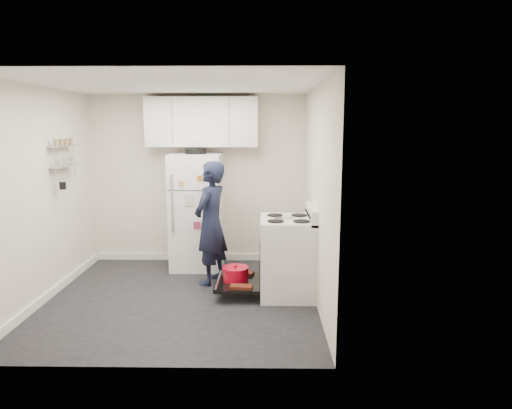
{
  "coord_description": "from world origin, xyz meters",
  "views": [
    {
      "loc": [
        0.98,
        -5.21,
        2.05
      ],
      "look_at": [
        0.89,
        0.56,
        1.05
      ],
      "focal_mm": 32.0,
      "sensor_mm": 36.0,
      "label": 1
    }
  ],
  "objects_px": {
    "open_oven_door": "(237,278)",
    "refrigerator": "(197,211)",
    "electric_range": "(286,257)",
    "person": "(211,223)"
  },
  "relations": [
    {
      "from": "open_oven_door",
      "to": "refrigerator",
      "type": "bearing_deg",
      "value": 120.62
    },
    {
      "from": "open_oven_door",
      "to": "refrigerator",
      "type": "distance_m",
      "value": 1.4
    },
    {
      "from": "open_oven_door",
      "to": "person",
      "type": "distance_m",
      "value": 0.8
    },
    {
      "from": "electric_range",
      "to": "open_oven_door",
      "type": "xyz_separation_m",
      "value": [
        -0.61,
        0.02,
        -0.27
      ]
    },
    {
      "from": "open_oven_door",
      "to": "refrigerator",
      "type": "height_order",
      "value": "refrigerator"
    },
    {
      "from": "refrigerator",
      "to": "person",
      "type": "bearing_deg",
      "value": -67.87
    },
    {
      "from": "electric_range",
      "to": "open_oven_door",
      "type": "bearing_deg",
      "value": 177.78
    },
    {
      "from": "person",
      "to": "open_oven_door",
      "type": "bearing_deg",
      "value": 65.37
    },
    {
      "from": "electric_range",
      "to": "person",
      "type": "xyz_separation_m",
      "value": [
        -0.96,
        0.42,
        0.34
      ]
    },
    {
      "from": "electric_range",
      "to": "person",
      "type": "distance_m",
      "value": 1.1
    }
  ]
}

